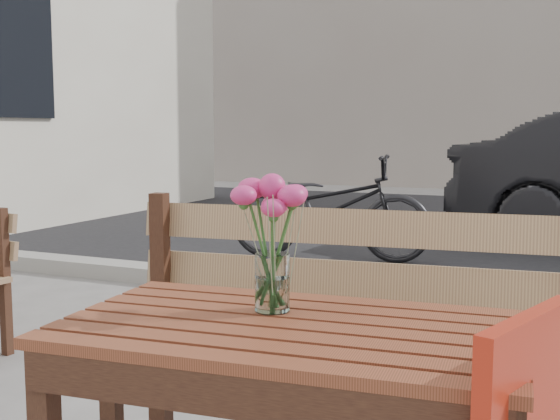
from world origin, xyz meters
TOP-DOWN VIEW (x-y plane):
  - street at (0.00, 5.06)m, footprint 30.00×8.12m
  - main_table at (0.25, 0.09)m, footprint 1.18×0.76m
  - main_bench at (0.22, 0.64)m, footprint 1.60×0.64m
  - main_vase at (0.16, 0.18)m, footprint 0.20×0.20m
  - bicycle at (-1.23, 4.41)m, footprint 1.89×0.93m

SIDE VIEW (x-z plane):
  - street at x=0.00m, z-range -0.03..0.09m
  - bicycle at x=-1.23m, z-range 0.00..0.95m
  - main_table at x=0.25m, z-range 0.23..0.93m
  - main_bench at x=0.22m, z-range 0.10..1.07m
  - main_vase at x=0.16m, z-range 0.74..1.10m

